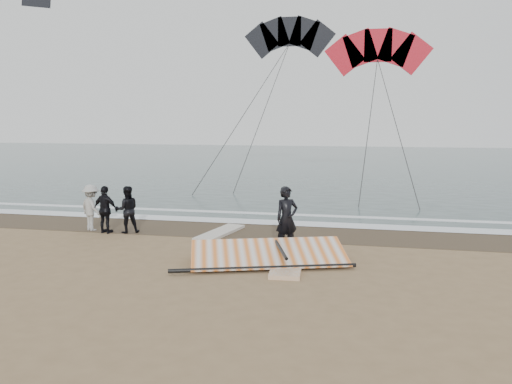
% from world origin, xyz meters
% --- Properties ---
extents(ground, '(120.00, 120.00, 0.00)m').
position_xyz_m(ground, '(0.00, 0.00, 0.00)').
color(ground, '#8C704C').
rests_on(ground, ground).
extents(sea, '(120.00, 54.00, 0.02)m').
position_xyz_m(sea, '(0.00, 33.00, 0.01)').
color(sea, '#233838').
rests_on(sea, ground).
extents(wet_sand, '(120.00, 2.80, 0.01)m').
position_xyz_m(wet_sand, '(0.00, 4.50, 0.01)').
color(wet_sand, '#4C3D2B').
rests_on(wet_sand, ground).
extents(foam_near, '(120.00, 0.90, 0.01)m').
position_xyz_m(foam_near, '(0.00, 5.90, 0.03)').
color(foam_near, white).
rests_on(foam_near, sea).
extents(foam_far, '(120.00, 0.45, 0.01)m').
position_xyz_m(foam_far, '(0.00, 7.60, 0.03)').
color(foam_far, white).
rests_on(foam_far, sea).
extents(man_main, '(0.84, 0.77, 1.92)m').
position_xyz_m(man_main, '(0.77, 2.13, 0.96)').
color(man_main, black).
rests_on(man_main, ground).
extents(board_white, '(0.94, 2.80, 0.11)m').
position_xyz_m(board_white, '(1.01, 0.67, 0.06)').
color(board_white, silver).
rests_on(board_white, ground).
extents(board_cream, '(1.22, 2.61, 0.10)m').
position_xyz_m(board_cream, '(-1.75, 3.73, 0.05)').
color(board_cream, beige).
rests_on(board_cream, ground).
extents(trio_cluster, '(2.50, 1.11, 1.64)m').
position_xyz_m(trio_cluster, '(-5.69, 3.31, 0.81)').
color(trio_cluster, black).
rests_on(trio_cluster, ground).
extents(sail_rig, '(4.64, 2.97, 0.52)m').
position_xyz_m(sail_rig, '(0.43, 0.77, 0.20)').
color(sail_rig, black).
rests_on(sail_rig, ground).
extents(kite_red, '(7.27, 5.52, 13.27)m').
position_xyz_m(kite_red, '(3.83, 20.32, 7.83)').
color(kite_red, red).
rests_on(kite_red, ground).
extents(kite_dark, '(7.09, 6.12, 15.42)m').
position_xyz_m(kite_dark, '(-2.16, 23.64, 9.39)').
color(kite_dark, black).
rests_on(kite_dark, ground).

